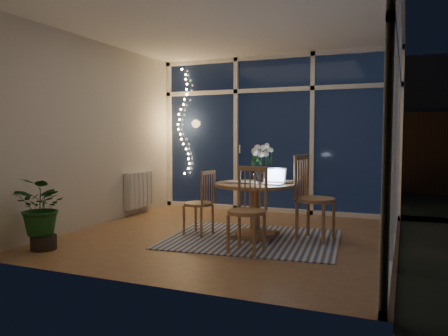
{
  "coord_description": "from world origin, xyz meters",
  "views": [
    {
      "loc": [
        2.04,
        -5.07,
        1.24
      ],
      "look_at": [
        -0.17,
        0.25,
        0.84
      ],
      "focal_mm": 35.0,
      "sensor_mm": 36.0,
      "label": 1
    }
  ],
  "objects": [
    {
      "name": "garden_fence",
      "position": [
        0.0,
        5.5,
        0.9
      ],
      "size": [
        11.0,
        0.08,
        1.8
      ],
      "primitive_type": "cube",
      "color": "#362113",
      "rests_on": "ground"
    },
    {
      "name": "wall_right",
      "position": [
        2.0,
        0.0,
        1.3
      ],
      "size": [
        0.04,
        4.0,
        2.6
      ],
      "primitive_type": "cube",
      "color": "beige",
      "rests_on": "floor"
    },
    {
      "name": "bowl",
      "position": [
        0.73,
        0.12,
        0.7
      ],
      "size": [
        0.17,
        0.17,
        0.04
      ],
      "primitive_type": "imported",
      "rotation": [
        0.0,
        0.0,
        0.1
      ],
      "color": "silver",
      "rests_on": "dining_table"
    },
    {
      "name": "chair_right",
      "position": [
        1.06,
        0.15,
        0.53
      ],
      "size": [
        0.58,
        0.58,
        1.05
      ],
      "primitive_type": "cube",
      "rotation": [
        0.0,
        0.0,
        1.37
      ],
      "color": "#A7744B",
      "rests_on": "floor"
    },
    {
      "name": "wall_left",
      "position": [
        -2.0,
        0.0,
        1.3
      ],
      "size": [
        0.04,
        4.0,
        2.6
      ],
      "primitive_type": "cube",
      "color": "beige",
      "rests_on": "floor"
    },
    {
      "name": "laptop",
      "position": [
        0.56,
        -0.02,
        0.79
      ],
      "size": [
        0.31,
        0.28,
        0.21
      ],
      "primitive_type": null,
      "rotation": [
        0.0,
        0.0,
        -0.09
      ],
      "color": "silver",
      "rests_on": "dining_table"
    },
    {
      "name": "radiator",
      "position": [
        -1.94,
        0.9,
        0.4
      ],
      "size": [
        0.1,
        0.7,
        0.58
      ],
      "primitive_type": "cube",
      "color": "silver",
      "rests_on": "wall_left"
    },
    {
      "name": "phone",
      "position": [
        0.47,
        -0.06,
        0.69
      ],
      "size": [
        0.12,
        0.08,
        0.01
      ],
      "primitive_type": "cube",
      "rotation": [
        0.0,
        0.0,
        0.27
      ],
      "color": "black",
      "rests_on": "dining_table"
    },
    {
      "name": "garden_patio",
      "position": [
        0.5,
        5.0,
        -0.06
      ],
      "size": [
        12.0,
        6.0,
        0.1
      ],
      "primitive_type": "cube",
      "color": "black",
      "rests_on": "ground"
    },
    {
      "name": "wall_back",
      "position": [
        0.0,
        2.0,
        1.3
      ],
      "size": [
        4.0,
        0.04,
        2.6
      ],
      "primitive_type": "cube",
      "color": "beige",
      "rests_on": "floor"
    },
    {
      "name": "potted_plant",
      "position": [
        -1.65,
        -1.43,
        0.38
      ],
      "size": [
        0.54,
        0.47,
        0.76
      ],
      "primitive_type": "imported",
      "rotation": [
        0.0,
        0.0,
        0.0
      ],
      "color": "#18441A",
      "rests_on": "floor"
    },
    {
      "name": "newspapers",
      "position": [
        0.18,
        0.0,
        0.69
      ],
      "size": [
        0.34,
        0.27,
        0.02
      ],
      "primitive_type": "cube",
      "rotation": [
        0.0,
        0.0,
        0.03
      ],
      "color": "silver",
      "rests_on": "dining_table"
    },
    {
      "name": "chair_left",
      "position": [
        -0.38,
        -0.1,
        0.42
      ],
      "size": [
        0.44,
        0.44,
        0.84
      ],
      "primitive_type": "cube",
      "rotation": [
        0.0,
        0.0,
        -1.71
      ],
      "color": "#A7744B",
      "rests_on": "floor"
    },
    {
      "name": "floor",
      "position": [
        0.0,
        0.0,
        0.0
      ],
      "size": [
        4.0,
        4.0,
        0.0
      ],
      "primitive_type": "plane",
      "color": "#8E593E",
      "rests_on": "ground"
    },
    {
      "name": "rug",
      "position": [
        0.34,
        -0.08,
        0.01
      ],
      "size": [
        2.2,
        1.83,
        0.01
      ],
      "primitive_type": "cube",
      "rotation": [
        0.0,
        0.0,
        0.1
      ],
      "color": "beige",
      "rests_on": "floor"
    },
    {
      "name": "ceiling",
      "position": [
        0.0,
        0.0,
        2.6
      ],
      "size": [
        4.0,
        4.0,
        0.0
      ],
      "primitive_type": "plane",
      "color": "white",
      "rests_on": "wall_back"
    },
    {
      "name": "fairy_lights",
      "position": [
        -1.65,
        1.88,
        1.52
      ],
      "size": [
        0.24,
        0.1,
        1.85
      ],
      "primitive_type": null,
      "color": "#ECB05E",
      "rests_on": "window_wall_back"
    },
    {
      "name": "neighbour_roof",
      "position": [
        0.3,
        8.5,
        2.2
      ],
      "size": [
        7.0,
        3.0,
        2.2
      ],
      "primitive_type": "cube",
      "color": "#34383F",
      "rests_on": "ground"
    },
    {
      "name": "dining_table",
      "position": [
        0.34,
        0.02,
        0.34
      ],
      "size": [
        1.09,
        1.09,
        0.68
      ],
      "primitive_type": "cylinder",
      "rotation": [
        0.0,
        0.0,
        0.1
      ],
      "color": "#A7744B",
      "rests_on": "floor"
    },
    {
      "name": "window_wall_right",
      "position": [
        1.96,
        0.0,
        1.3
      ],
      "size": [
        0.1,
        4.0,
        2.6
      ],
      "primitive_type": "cube",
      "color": "white",
      "rests_on": "floor"
    },
    {
      "name": "window_wall_back",
      "position": [
        0.0,
        1.96,
        1.3
      ],
      "size": [
        4.0,
        0.1,
        2.6
      ],
      "primitive_type": "cube",
      "color": "white",
      "rests_on": "floor"
    },
    {
      "name": "chair_front",
      "position": [
        0.48,
        -0.7,
        0.47
      ],
      "size": [
        0.46,
        0.46,
        0.94
      ],
      "primitive_type": "cube",
      "rotation": [
        0.0,
        0.0,
        -0.05
      ],
      "color": "#A7744B",
      "rests_on": "floor"
    },
    {
      "name": "flower_vase",
      "position": [
        0.32,
        0.26,
        0.79
      ],
      "size": [
        0.22,
        0.22,
        0.21
      ],
      "primitive_type": "imported",
      "rotation": [
        0.0,
        0.0,
        0.1
      ],
      "color": "silver",
      "rests_on": "dining_table"
    },
    {
      "name": "wall_front",
      "position": [
        0.0,
        -2.0,
        1.3
      ],
      "size": [
        4.0,
        0.04,
        2.6
      ],
      "primitive_type": "cube",
      "color": "beige",
      "rests_on": "floor"
    },
    {
      "name": "garden_shrubs",
      "position": [
        -0.8,
        3.4,
        0.45
      ],
      "size": [
        0.9,
        0.9,
        0.9
      ],
      "primitive_type": "sphere",
      "color": "#163219",
      "rests_on": "ground"
    }
  ]
}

